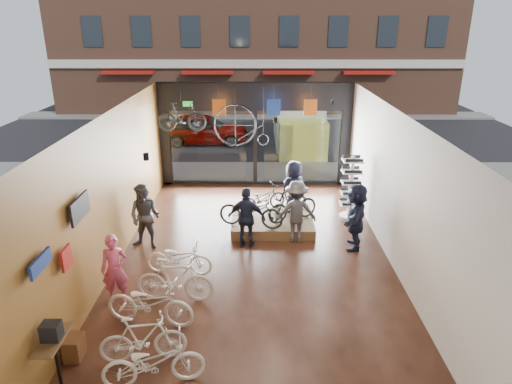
{
  "coord_description": "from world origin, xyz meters",
  "views": [
    {
      "loc": [
        0.08,
        -10.4,
        5.84
      ],
      "look_at": [
        0.04,
        1.4,
        1.38
      ],
      "focal_mm": 32.0,
      "sensor_mm": 36.0,
      "label": 1
    }
  ],
  "objects_px": {
    "box_truck": "(299,123)",
    "display_bike_right": "(263,198)",
    "floor_bike_3": "(175,280)",
    "penny_farthing": "(244,127)",
    "display_bike_left": "(251,211)",
    "hung_bike": "(182,117)",
    "customer_4": "(294,190)",
    "floor_bike_4": "(179,258)",
    "floor_bike_0": "(154,362)",
    "customer_0": "(115,269)",
    "customer_2": "(247,218)",
    "floor_bike_2": "(150,303)",
    "floor_bike_1": "(143,339)",
    "street_car": "(203,129)",
    "customer_5": "(356,216)",
    "display_bike_mid": "(293,205)",
    "customer_1": "(145,217)",
    "customer_3": "(296,212)",
    "display_platform": "(272,223)",
    "sunglasses_rack": "(351,188)"
  },
  "relations": [
    {
      "from": "customer_1",
      "to": "customer_5",
      "type": "height_order",
      "value": "customer_5"
    },
    {
      "from": "display_bike_left",
      "to": "customer_4",
      "type": "relative_size",
      "value": 1.0
    },
    {
      "from": "display_bike_mid",
      "to": "customer_1",
      "type": "height_order",
      "value": "customer_1"
    },
    {
      "from": "floor_bike_2",
      "to": "box_truck",
      "type": "bearing_deg",
      "value": -6.76
    },
    {
      "from": "box_truck",
      "to": "customer_5",
      "type": "distance_m",
      "value": 10.22
    },
    {
      "from": "floor_bike_0",
      "to": "customer_0",
      "type": "distance_m",
      "value": 2.82
    },
    {
      "from": "display_bike_mid",
      "to": "display_bike_left",
      "type": "bearing_deg",
      "value": 81.67
    },
    {
      "from": "floor_bike_3",
      "to": "display_bike_right",
      "type": "distance_m",
      "value": 4.83
    },
    {
      "from": "customer_5",
      "to": "sunglasses_rack",
      "type": "distance_m",
      "value": 1.96
    },
    {
      "from": "box_truck",
      "to": "display_bike_right",
      "type": "relative_size",
      "value": 4.18
    },
    {
      "from": "street_car",
      "to": "sunglasses_rack",
      "type": "distance_m",
      "value": 10.8
    },
    {
      "from": "floor_bike_4",
      "to": "customer_2",
      "type": "height_order",
      "value": "customer_2"
    },
    {
      "from": "street_car",
      "to": "floor_bike_1",
      "type": "height_order",
      "value": "street_car"
    },
    {
      "from": "floor_bike_0",
      "to": "penny_farthing",
      "type": "distance_m",
      "value": 9.22
    },
    {
      "from": "customer_0",
      "to": "hung_bike",
      "type": "distance_m",
      "value": 6.39
    },
    {
      "from": "floor_bike_3",
      "to": "display_bike_right",
      "type": "xyz_separation_m",
      "value": [
        1.98,
        4.4,
        0.19
      ]
    },
    {
      "from": "box_truck",
      "to": "customer_4",
      "type": "bearing_deg",
      "value": -95.99
    },
    {
      "from": "box_truck",
      "to": "floor_bike_4",
      "type": "relative_size",
      "value": 4.0
    },
    {
      "from": "display_bike_right",
      "to": "customer_3",
      "type": "height_order",
      "value": "customer_3"
    },
    {
      "from": "street_car",
      "to": "floor_bike_1",
      "type": "bearing_deg",
      "value": -177.62
    },
    {
      "from": "street_car",
      "to": "display_bike_right",
      "type": "relative_size",
      "value": 2.88
    },
    {
      "from": "floor_bike_2",
      "to": "hung_bike",
      "type": "xyz_separation_m",
      "value": [
        -0.28,
        6.79,
        2.44
      ]
    },
    {
      "from": "floor_bike_3",
      "to": "floor_bike_4",
      "type": "height_order",
      "value": "floor_bike_3"
    },
    {
      "from": "display_bike_left",
      "to": "hung_bike",
      "type": "distance_m",
      "value": 4.14
    },
    {
      "from": "customer_4",
      "to": "street_car",
      "type": "bearing_deg",
      "value": -99.73
    },
    {
      "from": "floor_bike_3",
      "to": "penny_farthing",
      "type": "distance_m",
      "value": 6.84
    },
    {
      "from": "display_bike_mid",
      "to": "customer_3",
      "type": "xyz_separation_m",
      "value": [
        0.04,
        -0.72,
        0.1
      ]
    },
    {
      "from": "customer_0",
      "to": "customer_2",
      "type": "distance_m",
      "value": 3.82
    },
    {
      "from": "street_car",
      "to": "display_bike_right",
      "type": "distance_m",
      "value": 9.79
    },
    {
      "from": "street_car",
      "to": "display_bike_left",
      "type": "relative_size",
      "value": 2.4
    },
    {
      "from": "street_car",
      "to": "display_platform",
      "type": "bearing_deg",
      "value": -162.42
    },
    {
      "from": "box_truck",
      "to": "customer_4",
      "type": "xyz_separation_m",
      "value": [
        -0.86,
        -8.24,
        -0.35
      ]
    },
    {
      "from": "box_truck",
      "to": "customer_0",
      "type": "height_order",
      "value": "box_truck"
    },
    {
      "from": "customer_4",
      "to": "floor_bike_1",
      "type": "bearing_deg",
      "value": 31.52
    },
    {
      "from": "customer_2",
      "to": "penny_farthing",
      "type": "distance_m",
      "value": 4.18
    },
    {
      "from": "hung_bike",
      "to": "floor_bike_4",
      "type": "bearing_deg",
      "value": -174.83
    },
    {
      "from": "display_bike_left",
      "to": "hung_bike",
      "type": "xyz_separation_m",
      "value": [
        -2.27,
        2.73,
        2.13
      ]
    },
    {
      "from": "display_bike_mid",
      "to": "display_bike_right",
      "type": "distance_m",
      "value": 1.14
    },
    {
      "from": "box_truck",
      "to": "floor_bike_0",
      "type": "bearing_deg",
      "value": -103.73
    },
    {
      "from": "hung_bike",
      "to": "display_bike_left",
      "type": "bearing_deg",
      "value": -141.53
    },
    {
      "from": "street_car",
      "to": "customer_5",
      "type": "relative_size",
      "value": 2.44
    },
    {
      "from": "floor_bike_3",
      "to": "penny_farthing",
      "type": "bearing_deg",
      "value": -8.08
    },
    {
      "from": "display_bike_left",
      "to": "display_bike_right",
      "type": "bearing_deg",
      "value": -1.67
    },
    {
      "from": "box_truck",
      "to": "floor_bike_3",
      "type": "bearing_deg",
      "value": -106.54
    },
    {
      "from": "floor_bike_3",
      "to": "customer_2",
      "type": "bearing_deg",
      "value": -26.86
    },
    {
      "from": "sunglasses_rack",
      "to": "penny_farthing",
      "type": "bearing_deg",
      "value": 164.09
    },
    {
      "from": "display_bike_left",
      "to": "customer_3",
      "type": "distance_m",
      "value": 1.29
    },
    {
      "from": "customer_4",
      "to": "floor_bike_3",
      "type": "bearing_deg",
      "value": 24.87
    },
    {
      "from": "floor_bike_1",
      "to": "customer_5",
      "type": "xyz_separation_m",
      "value": [
        4.7,
        4.49,
        0.45
      ]
    },
    {
      "from": "display_platform",
      "to": "sunglasses_rack",
      "type": "distance_m",
      "value": 2.67
    }
  ]
}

